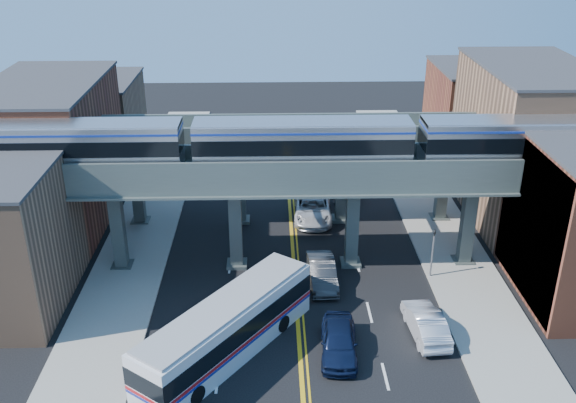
% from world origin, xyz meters
% --- Properties ---
extents(ground, '(120.00, 120.00, 0.00)m').
position_xyz_m(ground, '(0.00, 0.00, 0.00)').
color(ground, black).
rests_on(ground, ground).
extents(sidewalk_west, '(5.00, 70.00, 0.16)m').
position_xyz_m(sidewalk_west, '(-11.50, 10.00, 0.08)').
color(sidewalk_west, gray).
rests_on(sidewalk_west, ground).
extents(sidewalk_east, '(5.00, 70.00, 0.16)m').
position_xyz_m(sidewalk_east, '(11.50, 10.00, 0.08)').
color(sidewalk_east, gray).
rests_on(sidewalk_east, ground).
extents(building_west_b, '(8.00, 14.00, 11.00)m').
position_xyz_m(building_west_b, '(-18.50, 16.00, 5.50)').
color(building_west_b, brown).
rests_on(building_west_b, ground).
extents(building_west_c, '(8.00, 10.00, 8.00)m').
position_xyz_m(building_west_c, '(-18.50, 29.00, 4.00)').
color(building_west_c, '#8E6649').
rests_on(building_west_c, ground).
extents(building_east_b, '(8.00, 14.00, 12.00)m').
position_xyz_m(building_east_b, '(18.50, 16.00, 6.00)').
color(building_east_b, '#8E6649').
rests_on(building_east_b, ground).
extents(building_east_c, '(8.00, 10.00, 9.00)m').
position_xyz_m(building_east_c, '(18.50, 29.00, 4.50)').
color(building_east_c, brown).
rests_on(building_east_c, ground).
extents(mural_panel, '(0.10, 9.50, 9.50)m').
position_xyz_m(mural_panel, '(14.55, 4.00, 4.75)').
color(mural_panel, teal).
rests_on(mural_panel, ground).
extents(elevated_viaduct_near, '(52.00, 3.60, 7.40)m').
position_xyz_m(elevated_viaduct_near, '(0.00, 8.00, 6.47)').
color(elevated_viaduct_near, '#3C4644').
rests_on(elevated_viaduct_near, ground).
extents(elevated_viaduct_far, '(52.00, 3.60, 7.40)m').
position_xyz_m(elevated_viaduct_far, '(0.00, 15.00, 6.47)').
color(elevated_viaduct_far, '#3C4644').
rests_on(elevated_viaduct_far, ground).
extents(transit_train, '(43.60, 2.73, 3.18)m').
position_xyz_m(transit_train, '(0.53, 8.00, 9.12)').
color(transit_train, black).
rests_on(transit_train, elevated_viaduct_near).
extents(stop_sign, '(0.76, 0.09, 2.63)m').
position_xyz_m(stop_sign, '(0.30, 3.00, 1.76)').
color(stop_sign, slate).
rests_on(stop_sign, ground).
extents(traffic_signal, '(0.15, 0.18, 4.10)m').
position_xyz_m(traffic_signal, '(9.20, 6.00, 2.30)').
color(traffic_signal, slate).
rests_on(traffic_signal, ground).
extents(transit_bus, '(9.68, 11.66, 3.22)m').
position_xyz_m(transit_bus, '(-4.04, -1.79, 1.65)').
color(transit_bus, silver).
rests_on(transit_bus, ground).
extents(car_lane_a, '(2.37, 5.12, 1.70)m').
position_xyz_m(car_lane_a, '(2.17, -1.96, 0.85)').
color(car_lane_a, black).
rests_on(car_lane_a, ground).
extents(car_lane_b, '(1.92, 5.01, 1.63)m').
position_xyz_m(car_lane_b, '(1.80, 5.50, 0.82)').
color(car_lane_b, '#2D2D2F').
rests_on(car_lane_b, ground).
extents(car_lane_c, '(3.21, 6.44, 1.75)m').
position_xyz_m(car_lane_c, '(1.80, 15.45, 0.88)').
color(car_lane_c, silver).
rests_on(car_lane_c, ground).
extents(car_lane_d, '(2.56, 5.69, 1.62)m').
position_xyz_m(car_lane_d, '(4.91, 20.37, 0.81)').
color(car_lane_d, '#ADACB1').
rests_on(car_lane_d, ground).
extents(car_parked_curb, '(2.11, 5.04, 1.62)m').
position_xyz_m(car_parked_curb, '(7.43, -0.34, 0.81)').
color(car_parked_curb, silver).
rests_on(car_parked_curb, ground).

